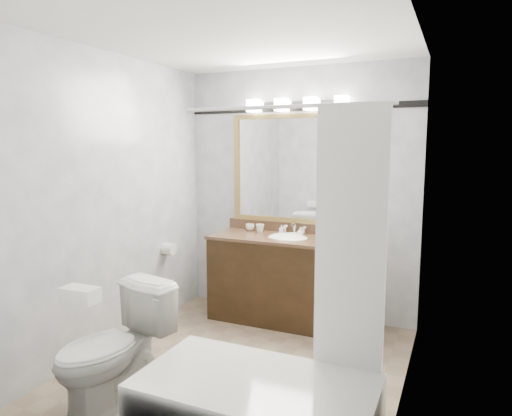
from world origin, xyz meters
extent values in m
cube|color=#8B765E|center=(0.00, 0.00, -0.01)|extent=(2.40, 2.60, 0.01)
cube|color=white|center=(0.00, 0.00, 2.50)|extent=(2.40, 2.60, 0.01)
cube|color=silver|center=(0.00, 1.30, 1.25)|extent=(2.40, 0.01, 2.50)
cube|color=silver|center=(0.00, -1.30, 1.25)|extent=(2.40, 0.01, 2.50)
cube|color=silver|center=(-1.20, 0.00, 1.25)|extent=(0.01, 2.60, 2.50)
cube|color=silver|center=(1.20, 0.00, 1.25)|extent=(0.01, 2.60, 2.50)
cube|color=black|center=(0.00, 1.01, 0.41)|extent=(1.50, 0.55, 0.82)
cube|color=brown|center=(0.00, 1.01, 0.83)|extent=(1.53, 0.58, 0.03)
cube|color=brown|center=(0.00, 1.29, 0.90)|extent=(1.53, 0.03, 0.10)
ellipsoid|color=white|center=(0.00, 1.01, 0.82)|extent=(0.44, 0.34, 0.14)
cube|color=#A7874B|center=(0.00, 1.28, 2.02)|extent=(1.40, 0.04, 0.05)
cube|color=#A7874B|center=(0.00, 1.28, 0.97)|extent=(1.40, 0.04, 0.05)
cube|color=#A7874B|center=(-0.68, 1.28, 1.50)|extent=(0.05, 0.04, 1.00)
cube|color=#A7874B|center=(0.68, 1.28, 1.50)|extent=(0.05, 0.04, 1.00)
cube|color=white|center=(0.00, 1.29, 1.50)|extent=(1.30, 0.01, 1.00)
cube|color=silver|center=(0.00, 1.27, 2.15)|extent=(0.90, 0.05, 0.03)
cube|color=white|center=(-0.45, 1.22, 2.13)|extent=(0.12, 0.12, 0.12)
cube|color=white|center=(-0.15, 1.22, 2.13)|extent=(0.12, 0.12, 0.12)
cube|color=white|center=(0.15, 1.22, 2.13)|extent=(0.12, 0.12, 0.12)
cube|color=white|center=(0.45, 1.22, 2.13)|extent=(0.12, 0.12, 0.12)
cube|color=black|center=(0.00, 1.29, 2.10)|extent=(2.40, 0.01, 0.06)
cylinder|color=silver|center=(0.53, -0.54, 1.95)|extent=(1.30, 0.02, 0.02)
cube|color=white|center=(0.95, -0.55, 1.18)|extent=(0.40, 0.04, 1.55)
cylinder|color=white|center=(-1.14, 0.66, 0.70)|extent=(0.11, 0.12, 0.12)
imported|color=white|center=(-0.52, -0.87, 0.40)|extent=(0.60, 0.86, 0.80)
cube|color=white|center=(-0.52, -1.12, 0.85)|extent=(0.23, 0.13, 0.09)
cylinder|color=black|center=(0.53, 0.93, 0.86)|extent=(0.19, 0.19, 0.02)
cylinder|color=black|center=(0.54, 0.99, 1.00)|extent=(0.16, 0.16, 0.27)
sphere|color=black|center=(0.54, 0.99, 1.13)|extent=(0.16, 0.16, 0.16)
cube|color=black|center=(0.53, 0.91, 1.09)|extent=(0.11, 0.11, 0.05)
cylinder|color=silver|center=(0.53, 0.91, 0.89)|extent=(0.06, 0.06, 0.06)
imported|color=white|center=(-0.48, 1.19, 0.89)|extent=(0.11, 0.11, 0.07)
imported|color=white|center=(-0.35, 1.16, 0.89)|extent=(0.10, 0.10, 0.08)
imported|color=white|center=(-0.12, 1.15, 0.90)|extent=(0.05, 0.05, 0.09)
imported|color=white|center=(0.09, 1.15, 0.89)|extent=(0.07, 0.07, 0.08)
cube|color=beige|center=(0.02, 1.13, 0.86)|extent=(0.09, 0.07, 0.03)
camera|label=1|loc=(1.49, -3.07, 1.72)|focal=32.00mm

